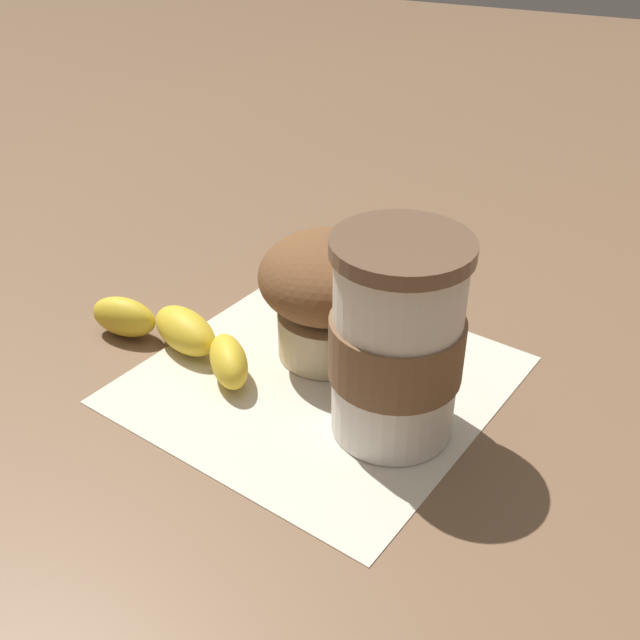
{
  "coord_description": "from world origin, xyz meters",
  "views": [
    {
      "loc": [
        -0.19,
        0.4,
        0.33
      ],
      "look_at": [
        0.0,
        0.0,
        0.05
      ],
      "focal_mm": 42.0,
      "sensor_mm": 36.0,
      "label": 1
    }
  ],
  "objects_px": {
    "coffee_cup": "(396,341)",
    "sugar_packet": "(307,261)",
    "banana": "(179,335)",
    "muffin": "(328,290)"
  },
  "relations": [
    {
      "from": "banana",
      "to": "sugar_packet",
      "type": "bearing_deg",
      "value": -97.68
    },
    {
      "from": "muffin",
      "to": "banana",
      "type": "xyz_separation_m",
      "value": [
        0.1,
        0.05,
        -0.04
      ]
    },
    {
      "from": "muffin",
      "to": "sugar_packet",
      "type": "distance_m",
      "value": 0.16
    },
    {
      "from": "muffin",
      "to": "sugar_packet",
      "type": "bearing_deg",
      "value": -57.34
    },
    {
      "from": "coffee_cup",
      "to": "muffin",
      "type": "relative_size",
      "value": 1.36
    },
    {
      "from": "muffin",
      "to": "sugar_packet",
      "type": "relative_size",
      "value": 2.05
    },
    {
      "from": "sugar_packet",
      "to": "coffee_cup",
      "type": "bearing_deg",
      "value": 130.11
    },
    {
      "from": "sugar_packet",
      "to": "muffin",
      "type": "bearing_deg",
      "value": 122.66
    },
    {
      "from": "banana",
      "to": "sugar_packet",
      "type": "distance_m",
      "value": 0.17
    },
    {
      "from": "coffee_cup",
      "to": "sugar_packet",
      "type": "height_order",
      "value": "coffee_cup"
    }
  ]
}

